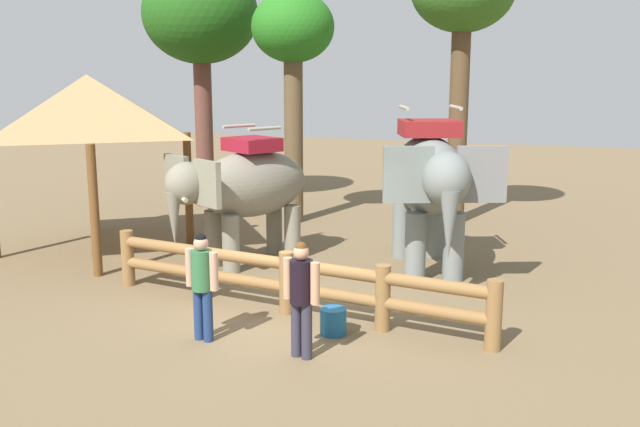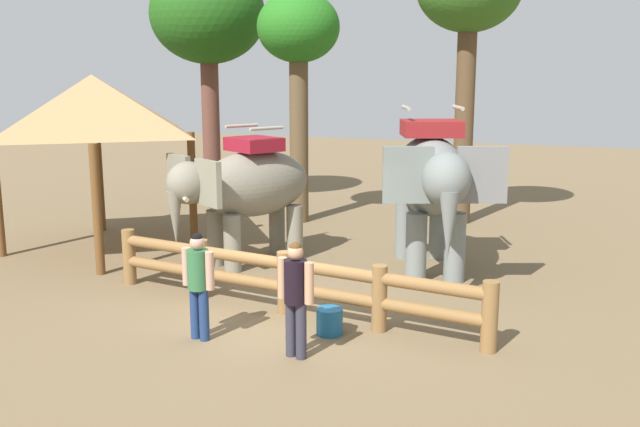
% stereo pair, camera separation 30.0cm
% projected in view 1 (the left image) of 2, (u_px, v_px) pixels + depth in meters
% --- Properties ---
extents(ground_plane, '(60.00, 60.00, 0.00)m').
position_uv_depth(ground_plane, '(284.00, 315.00, 11.69)').
color(ground_plane, brown).
extents(log_fence, '(7.06, 1.04, 1.05)m').
position_uv_depth(log_fence, '(286.00, 278.00, 11.66)').
color(log_fence, brown).
rests_on(log_fence, ground).
extents(elephant_near_left, '(2.68, 3.36, 2.87)m').
position_uv_depth(elephant_near_left, '(244.00, 188.00, 14.47)').
color(elephant_near_left, gray).
rests_on(elephant_near_left, ground).
extents(elephant_center, '(2.86, 3.92, 3.30)m').
position_uv_depth(elephant_center, '(430.00, 180.00, 13.89)').
color(elephant_center, slate).
rests_on(elephant_center, ground).
extents(tourist_woman_in_black, '(0.58, 0.39, 1.67)m').
position_uv_depth(tourist_woman_in_black, '(301.00, 291.00, 9.78)').
color(tourist_woman_in_black, '#302E3D').
rests_on(tourist_woman_in_black, ground).
extents(tourist_man_in_blue, '(0.57, 0.36, 1.64)m').
position_uv_depth(tourist_man_in_blue, '(202.00, 279.00, 10.42)').
color(tourist_man_in_blue, navy).
rests_on(tourist_man_in_blue, ground).
extents(thatched_shelter, '(4.39, 4.39, 3.89)m').
position_uv_depth(thatched_shelter, '(88.00, 106.00, 15.25)').
color(thatched_shelter, brown).
rests_on(thatched_shelter, ground).
extents(tree_back_center, '(3.30, 3.30, 6.96)m').
position_uv_depth(tree_back_center, '(201.00, 19.00, 20.17)').
color(tree_back_center, brown).
rests_on(tree_back_center, ground).
extents(tree_far_right, '(2.12, 2.12, 5.96)m').
position_uv_depth(tree_far_right, '(293.00, 40.00, 18.05)').
color(tree_far_right, brown).
rests_on(tree_far_right, ground).
extents(feed_bucket, '(0.41, 0.41, 0.41)m').
position_uv_depth(feed_bucket, '(333.00, 321.00, 10.81)').
color(feed_bucket, '#19598C').
rests_on(feed_bucket, ground).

